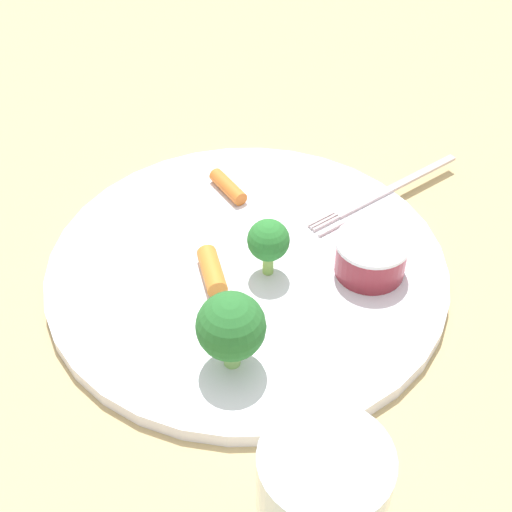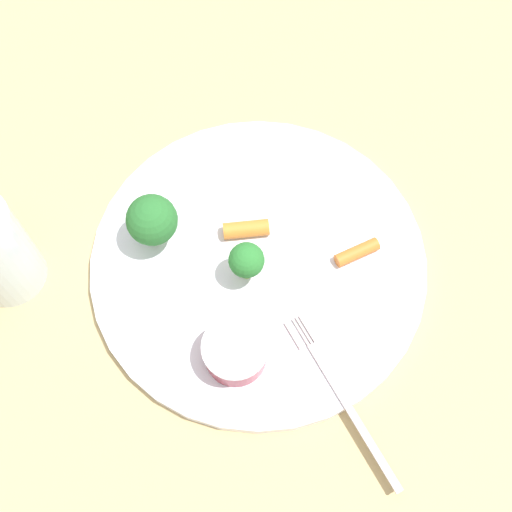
% 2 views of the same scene
% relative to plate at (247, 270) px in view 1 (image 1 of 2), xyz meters
% --- Properties ---
extents(ground_plane, '(2.40, 2.40, 0.00)m').
position_rel_plate_xyz_m(ground_plane, '(0.00, 0.00, -0.01)').
color(ground_plane, tan).
extents(plate, '(0.31, 0.31, 0.01)m').
position_rel_plate_xyz_m(plate, '(0.00, 0.00, 0.00)').
color(plate, white).
rests_on(plate, ground_plane).
extents(sauce_cup, '(0.06, 0.06, 0.03)m').
position_rel_plate_xyz_m(sauce_cup, '(0.08, -0.05, 0.02)').
color(sauce_cup, maroon).
rests_on(sauce_cup, plate).
extents(broccoli_floret_0, '(0.05, 0.05, 0.06)m').
position_rel_plate_xyz_m(broccoli_floret_0, '(-0.06, -0.08, 0.04)').
color(broccoli_floret_0, '#81B55D').
rests_on(broccoli_floret_0, plate).
extents(broccoli_floret_1, '(0.03, 0.03, 0.05)m').
position_rel_plate_xyz_m(broccoli_floret_1, '(0.01, -0.02, 0.04)').
color(broccoli_floret_1, '#8EBF58').
rests_on(broccoli_floret_1, plate).
extents(carrot_stick_0, '(0.03, 0.05, 0.02)m').
position_rel_plate_xyz_m(carrot_stick_0, '(-0.03, 0.00, 0.01)').
color(carrot_stick_0, orange).
rests_on(carrot_stick_0, plate).
extents(carrot_stick_1, '(0.02, 0.04, 0.01)m').
position_rel_plate_xyz_m(carrot_stick_1, '(0.03, 0.09, 0.01)').
color(carrot_stick_1, orange).
rests_on(carrot_stick_1, plate).
extents(fork, '(0.17, 0.03, 0.00)m').
position_rel_plate_xyz_m(fork, '(0.15, 0.02, 0.01)').
color(fork, '#C1AFB1').
rests_on(fork, plate).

